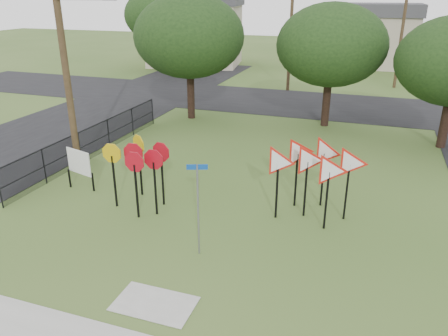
% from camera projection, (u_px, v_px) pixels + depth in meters
% --- Properties ---
extents(ground, '(140.00, 140.00, 0.00)m').
position_uv_depth(ground, '(192.00, 254.00, 12.96)').
color(ground, '#395620').
extents(street_left, '(8.00, 50.00, 0.02)m').
position_uv_depth(street_left, '(70.00, 126.00, 25.38)').
color(street_left, black).
rests_on(street_left, ground).
extents(street_far, '(60.00, 8.00, 0.02)m').
position_uv_depth(street_far, '(304.00, 104.00, 30.49)').
color(street_far, black).
rests_on(street_far, ground).
extents(curb_pad, '(2.00, 1.20, 0.02)m').
position_uv_depth(curb_pad, '(155.00, 304.00, 10.86)').
color(curb_pad, '#9C9B93').
rests_on(curb_pad, ground).
extents(street_name_sign, '(0.56, 0.22, 2.84)m').
position_uv_depth(street_name_sign, '(198.00, 204.00, 12.37)').
color(street_name_sign, gray).
rests_on(street_name_sign, ground).
extents(stop_sign_cluster, '(2.40, 1.88, 2.41)m').
position_uv_depth(stop_sign_cluster, '(139.00, 160.00, 15.14)').
color(stop_sign_cluster, black).
rests_on(stop_sign_cluster, ground).
extents(yield_sign_cluster, '(3.38, 1.94, 2.64)m').
position_uv_depth(yield_sign_cluster, '(314.00, 163.00, 14.51)').
color(yield_sign_cluster, black).
rests_on(yield_sign_cluster, ground).
extents(info_board, '(1.26, 0.40, 1.63)m').
position_uv_depth(info_board, '(79.00, 163.00, 16.84)').
color(info_board, black).
rests_on(info_board, ground).
extents(utility_pole_main, '(3.55, 0.33, 10.00)m').
position_uv_depth(utility_pole_main, '(64.00, 47.00, 17.16)').
color(utility_pole_main, '#4A3822').
rests_on(utility_pole_main, ground).
extents(far_pole_a, '(1.40, 0.24, 9.00)m').
position_uv_depth(far_pole_a, '(291.00, 30.00, 32.89)').
color(far_pole_a, '#4A3822').
rests_on(far_pole_a, ground).
extents(far_pole_b, '(1.40, 0.24, 8.50)m').
position_uv_depth(far_pole_b, '(402.00, 32.00, 34.05)').
color(far_pole_b, '#4A3822').
rests_on(far_pole_b, ground).
extents(far_pole_c, '(1.40, 0.24, 9.00)m').
position_uv_depth(far_pole_c, '(218.00, 23.00, 40.58)').
color(far_pole_c, '#4A3822').
rests_on(far_pole_c, ground).
extents(fence_run, '(0.05, 11.55, 1.50)m').
position_uv_depth(fence_run, '(95.00, 140.00, 20.46)').
color(fence_run, black).
rests_on(fence_run, ground).
extents(house_left, '(10.58, 8.88, 7.20)m').
position_uv_depth(house_left, '(195.00, 29.00, 45.66)').
color(house_left, '#B4A791').
rests_on(house_left, ground).
extents(house_mid, '(8.40, 8.40, 6.20)m').
position_uv_depth(house_mid, '(376.00, 34.00, 45.62)').
color(house_mid, '#B4A791').
rests_on(house_mid, ground).
extents(tree_near_left, '(6.40, 6.40, 7.27)m').
position_uv_depth(tree_near_left, '(189.00, 36.00, 25.25)').
color(tree_near_left, black).
rests_on(tree_near_left, ground).
extents(tree_near_mid, '(6.00, 6.00, 6.80)m').
position_uv_depth(tree_near_mid, '(331.00, 45.00, 23.80)').
color(tree_near_mid, black).
rests_on(tree_near_mid, ground).
extents(tree_far_left, '(6.80, 6.80, 7.73)m').
position_uv_depth(tree_far_left, '(160.00, 15.00, 42.19)').
color(tree_far_left, black).
rests_on(tree_far_left, ground).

